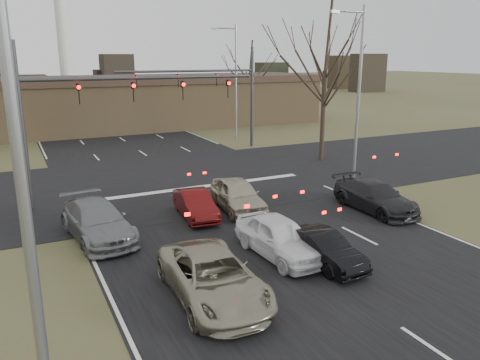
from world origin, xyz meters
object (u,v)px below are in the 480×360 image
object	(u,v)px
mast_arm_far	(220,86)
streetlight_right_near	(357,87)
car_silver_suv	(213,277)
car_grey_ahead	(97,221)
streetlight_right_far	(234,76)
car_white_sedan	(280,237)
streetlight_left	(34,176)
car_red_ahead	(195,204)
car_black_hatch	(323,248)
car_silver_ahead	(238,195)
building	(125,102)
car_charcoal_sedan	(375,197)
mast_arm_near	(92,102)

from	to	relation	value
mast_arm_far	streetlight_right_near	bearing A→B (deg)	-78.53
car_silver_suv	car_grey_ahead	bearing A→B (deg)	111.23
streetlight_right_far	car_white_sedan	world-z (taller)	streetlight_right_far
streetlight_left	car_red_ahead	xyz separation A→B (m)	(7.10, 12.30, -4.96)
car_black_hatch	car_silver_ahead	bearing A→B (deg)	86.87
mast_arm_far	streetlight_right_far	size ratio (longest dim) A/B	1.11
streetlight_left	car_black_hatch	size ratio (longest dim) A/B	2.72
streetlight_right_near	car_red_ahead	size ratio (longest dim) A/B	2.65
mast_arm_far	building	bearing A→B (deg)	105.58
car_charcoal_sedan	car_white_sedan	bearing A→B (deg)	-159.31
building	streetlight_right_far	world-z (taller)	streetlight_right_far
streetlight_left	streetlight_right_far	distance (m)	35.92
streetlight_left	mast_arm_far	bearing A→B (deg)	60.94
mast_arm_near	streetlight_right_near	xyz separation A→B (m)	(14.05, -3.00, 0.51)
car_white_sedan	car_silver_ahead	distance (m)	5.65
mast_arm_far	car_white_sedan	xyz separation A→B (m)	(-6.68, -20.20, -4.27)
car_white_sedan	car_charcoal_sedan	bearing A→B (deg)	17.49
car_silver_suv	car_red_ahead	distance (m)	7.70
car_silver_suv	mast_arm_far	bearing A→B (deg)	67.77
car_silver_suv	car_silver_ahead	xyz separation A→B (m)	(4.50, 7.42, 0.04)
streetlight_right_far	car_red_ahead	bearing A→B (deg)	-120.56
streetlight_right_near	streetlight_right_far	bearing A→B (deg)	88.32
mast_arm_far	car_grey_ahead	xyz separation A→B (m)	(-12.45, -15.36, -4.27)
streetlight_left	car_silver_suv	size ratio (longest dim) A/B	1.91
building	car_white_sedan	size ratio (longest dim) A/B	9.65
streetlight_left	streetlight_right_near	bearing A→B (deg)	38.43
streetlight_right_near	car_silver_suv	bearing A→B (deg)	-144.75
car_white_sedan	car_charcoal_sedan	xyz separation A→B (m)	(6.93, 2.53, -0.05)
car_silver_suv	car_charcoal_sedan	size ratio (longest dim) A/B	1.08
car_red_ahead	car_silver_ahead	size ratio (longest dim) A/B	0.84
streetlight_left	car_grey_ahead	size ratio (longest dim) A/B	1.94
car_charcoal_sedan	mast_arm_far	bearing A→B (deg)	91.39
car_charcoal_sedan	car_silver_ahead	bearing A→B (deg)	153.55
mast_arm_near	car_white_sedan	world-z (taller)	mast_arm_near
car_silver_suv	car_charcoal_sedan	distance (m)	11.31
car_grey_ahead	car_red_ahead	xyz separation A→B (m)	(4.55, 0.65, -0.12)
mast_arm_near	car_charcoal_sedan	distance (m)	14.62
car_red_ahead	car_grey_ahead	bearing A→B (deg)	-166.07
streetlight_left	streetlight_right_near	distance (m)	22.52
car_silver_suv	car_black_hatch	world-z (taller)	car_silver_suv
car_black_hatch	car_red_ahead	xyz separation A→B (m)	(-2.22, 6.83, 0.02)
mast_arm_near	streetlight_left	bearing A→B (deg)	-101.93
car_silver_suv	car_charcoal_sedan	xyz separation A→B (m)	(10.43, 4.39, -0.02)
streetlight_left	streetlight_right_far	bearing A→B (deg)	59.66
car_silver_suv	streetlight_left	bearing A→B (deg)	-131.77
car_white_sedan	car_black_hatch	xyz separation A→B (m)	(1.00, -1.33, -0.14)
car_white_sedan	car_red_ahead	size ratio (longest dim) A/B	1.16
streetlight_right_near	car_silver_ahead	world-z (taller)	streetlight_right_near
mast_arm_near	streetlight_left	xyz separation A→B (m)	(-3.59, -17.00, 0.51)
mast_arm_near	car_charcoal_sedan	world-z (taller)	mast_arm_near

